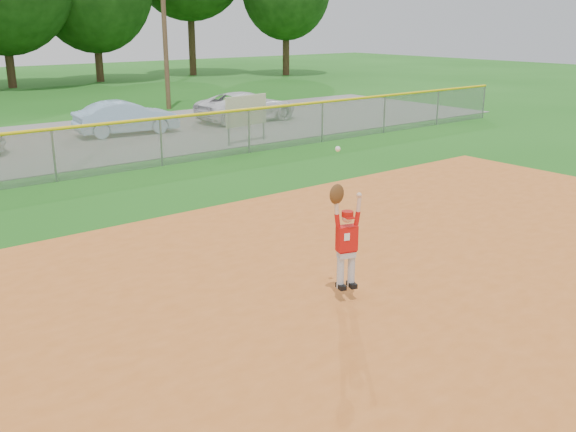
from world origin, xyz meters
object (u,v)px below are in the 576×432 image
at_px(car_blue, 126,118).
at_px(ballplayer, 345,237).
at_px(car_white_b, 247,106).
at_px(sponsor_sign, 246,112).

relative_size(car_blue, ballplayer, 1.73).
height_order(car_white_b, sponsor_sign, sponsor_sign).
distance_m(car_white_b, sponsor_sign, 5.42).
bearing_deg(car_white_b, car_blue, 90.09).
distance_m(sponsor_sign, ballplayer, 14.28).
bearing_deg(sponsor_sign, car_white_b, 55.05).
height_order(car_blue, ballplayer, ballplayer).
distance_m(car_blue, ballplayer, 17.51).
bearing_deg(sponsor_sign, ballplayer, -118.48).
relative_size(car_white_b, ballplayer, 2.01).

